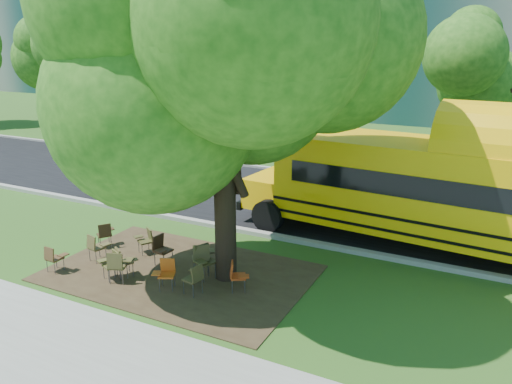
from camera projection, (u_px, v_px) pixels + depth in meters
The scene contains 31 objects.
ground at pixel (161, 260), 14.53m from camera, with size 160.00×160.00×0.00m, color #2E4E18.
sidewalk at pixel (12, 349), 10.24m from camera, with size 60.00×4.00×0.04m, color gray.
dirt_patch at pixel (179, 273), 13.66m from camera, with size 7.00×4.50×0.03m, color #382819.
asphalt_road at pixel (265, 196), 20.51m from camera, with size 80.00×8.00×0.04m, color black.
kerb_near at pixel (214, 225), 17.07m from camera, with size 80.00×0.25×0.14m, color gray.
kerb_far at pixel (302, 172), 24.00m from camera, with size 80.00×0.25×0.14m, color gray.
building_left at pixel (106, 10), 62.23m from camera, with size 26.00×14.00×20.00m, color gray.
bg_tree_0 at pixel (127, 69), 29.50m from camera, with size 5.20×5.20×7.18m.
bg_tree_1 at pixel (55, 53), 34.42m from camera, with size 6.00×6.00×8.40m.
bg_tree_2 at pixel (255, 75), 29.15m from camera, with size 4.80×4.80×6.62m.
bg_tree_3 at pixel (502, 67), 21.60m from camera, with size 5.60×5.60×7.84m.
main_tree at pixel (222, 64), 11.78m from camera, with size 7.11×7.11×9.15m.
school_bus at pixel (476, 196), 14.18m from camera, with size 13.57×4.12×3.27m.
chair_0 at pixel (54, 257), 13.55m from camera, with size 0.52×0.46×0.78m.
chair_1 at pixel (96, 245), 14.21m from camera, with size 0.63×0.49×0.84m.
chair_2 at pixel (118, 264), 12.95m from camera, with size 0.61×0.69×0.89m.
chair_3 at pixel (112, 262), 13.18m from camera, with size 0.65×0.51×0.81m.
chair_4 at pixel (123, 260), 13.26m from camera, with size 0.72×0.57×0.85m.
chair_5 at pixel (166, 271), 12.64m from camera, with size 0.56×0.65×0.82m.
chair_6 at pixel (195, 276), 12.35m from camera, with size 0.49×0.62×0.84m.
chair_7 at pixel (236, 274), 12.50m from camera, with size 0.67×0.54×0.81m.
chair_8 at pixel (105, 233), 15.21m from camera, with size 0.55×0.69×0.81m.
chair_9 at pixel (146, 238), 14.82m from camera, with size 0.66×0.52×0.78m.
chair_10 at pixel (161, 248), 13.97m from camera, with size 0.53×0.64×0.90m.
chair_11 at pixel (202, 256), 13.36m from camera, with size 0.64×0.80×0.95m.
chair_12 at pixel (203, 258), 13.22m from camera, with size 0.60×0.76×0.94m.
black_car at pixel (133, 180), 20.45m from camera, with size 1.52×3.79×1.29m, color black.
bg_car_silver at pixel (91, 141), 28.54m from camera, with size 1.40×4.02×1.32m, color #98989D.
bg_car_red at pixel (142, 145), 27.65m from camera, with size 1.95×4.23×1.18m, color #530F0E.
pedestrian_a at pixel (112, 127), 31.60m from camera, with size 0.69×0.45×1.90m, color navy.
pedestrian_b at pixel (58, 120), 34.87m from camera, with size 0.84×0.66×1.74m, color brown.
Camera 1 is at (8.48, -10.67, 6.07)m, focal length 35.00 mm.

